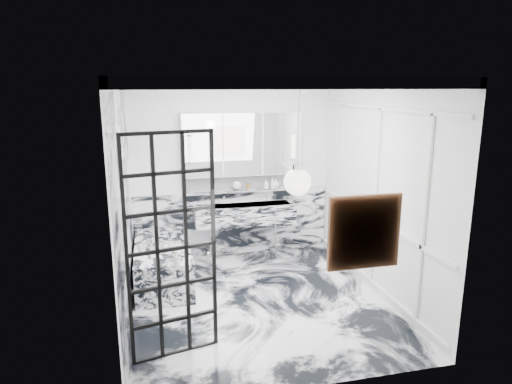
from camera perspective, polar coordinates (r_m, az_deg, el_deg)
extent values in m
plane|color=white|center=(6.09, 0.29, -13.43)|extent=(3.60, 3.60, 0.00)
plane|color=white|center=(5.44, 0.32, 13.95)|extent=(3.60, 3.60, 0.00)
plane|color=white|center=(7.33, -3.00, 2.75)|extent=(3.60, 0.00, 3.60)
plane|color=white|center=(3.95, 6.47, -6.61)|extent=(3.60, 0.00, 3.60)
plane|color=white|center=(5.46, -16.24, -1.42)|extent=(0.00, 3.60, 3.60)
plane|color=white|center=(6.17, 14.91, 0.31)|extent=(0.00, 3.60, 3.60)
cube|color=white|center=(7.51, -2.89, -3.86)|extent=(3.18, 0.05, 1.05)
cube|color=white|center=(5.48, -16.05, -2.02)|extent=(0.02, 3.56, 2.68)
cube|color=white|center=(6.18, 14.70, -0.61)|extent=(0.03, 3.40, 2.30)
imported|color=#8C5919|center=(7.42, 2.07, 1.19)|extent=(0.09, 0.09, 0.18)
imported|color=#4C4C51|center=(7.40, 1.24, 1.04)|extent=(0.09, 0.09, 0.16)
imported|color=silver|center=(7.44, 2.49, 1.09)|extent=(0.12, 0.12, 0.15)
sphere|color=white|center=(7.29, -2.43, 0.83)|extent=(0.14, 0.14, 0.14)
cylinder|color=#8C5919|center=(7.34, -1.01, 0.71)|extent=(0.04, 0.04, 0.10)
cylinder|color=silver|center=(5.77, -9.83, -8.54)|extent=(0.08, 0.08, 0.12)
cube|color=#BE4713|center=(4.17, 13.38, -4.89)|extent=(0.58, 0.06, 0.58)
sphere|color=white|center=(4.20, 5.20, 1.26)|extent=(0.25, 0.25, 0.25)
cube|color=silver|center=(7.27, -1.43, -2.74)|extent=(1.60, 0.45, 0.30)
cube|color=silver|center=(7.34, -1.71, 0.16)|extent=(1.90, 0.14, 0.04)
cube|color=white|center=(7.37, -1.81, 1.29)|extent=(1.90, 0.03, 0.23)
cube|color=white|center=(7.21, -1.75, 5.98)|extent=(1.90, 0.16, 1.00)
cylinder|color=white|center=(7.01, -8.20, 5.30)|extent=(0.07, 0.07, 0.40)
cylinder|color=white|center=(7.34, 4.72, 5.75)|extent=(0.07, 0.07, 0.40)
cube|color=silver|center=(6.66, -11.57, -8.71)|extent=(0.75, 1.65, 0.55)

